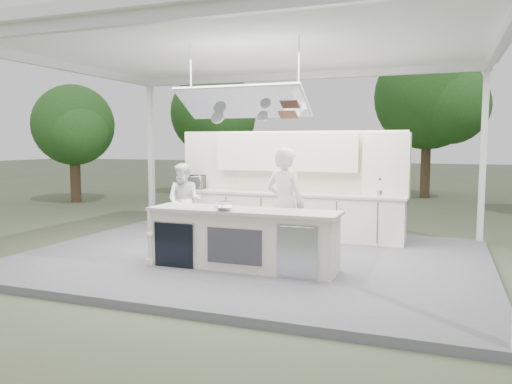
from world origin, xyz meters
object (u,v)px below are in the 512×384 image
at_px(back_counter, 284,214).
at_px(head_chef, 285,205).
at_px(sous_chef, 184,201).
at_px(demo_island, 241,239).

distance_m(back_counter, head_chef, 2.32).
height_order(head_chef, sous_chef, head_chef).
xyz_separation_m(back_counter, head_chef, (0.70, -2.16, 0.48)).
bearing_deg(head_chef, sous_chef, -11.53).
bearing_deg(back_counter, sous_chef, -155.11).
xyz_separation_m(demo_island, head_chef, (0.52, 0.65, 0.49)).
bearing_deg(head_chef, back_counter, -57.47).
relative_size(back_counter, sous_chef, 3.23).
xyz_separation_m(head_chef, sous_chef, (-2.61, 1.28, -0.18)).
xyz_separation_m(demo_island, back_counter, (-0.18, 2.81, 0.00)).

